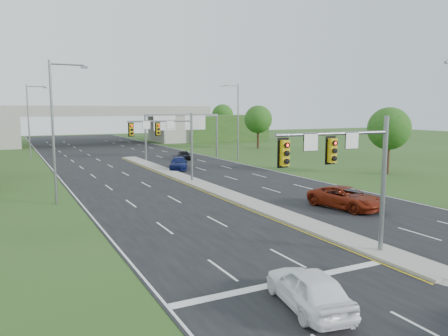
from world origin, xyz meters
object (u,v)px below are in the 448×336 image
Objects in this scene: overpass at (92,128)px; car_far_a at (346,198)px; sign_gantry at (182,124)px; car_far_b at (179,163)px; car_white at (308,288)px; car_far_c at (184,155)px; signal_mast_near at (351,164)px; signal_mast_far at (171,136)px.

car_far_a is at bearing -85.58° from overpass.
car_far_b is (-4.55, -10.53, -4.48)m from sign_gantry.
car_white reaches higher than car_far_c.
overpass reaches higher than signal_mast_near.
car_far_b is (4.40, 9.46, -3.96)m from signal_mast_far.
car_far_c is (9.01, 19.22, -4.05)m from signal_mast_far.
sign_gantry is at bearing 65.89° from signal_mast_far.
overpass is (-6.68, 35.08, -1.69)m from sign_gantry.
signal_mast_near is at bearing -142.26° from car_far_a.
car_far_a is at bearing -126.58° from car_white.
car_far_a reaches higher than car_far_c.
sign_gantry is at bearing 105.67° from car_far_c.
signal_mast_near is 80.11m from overpass.
car_white reaches higher than car_far_b.
car_far_b is at bearing 65.08° from signal_mast_far.
signal_mast_near is 1.82× the size of car_far_c.
signal_mast_near is at bearing -136.09° from car_white.
overpass reaches higher than car_far_a.
car_far_b is at bearing -87.32° from overpass.
signal_mast_near reaches higher than car_far_a.
overpass is 13.79× the size of car_far_a.
car_white is (-7.18, -83.38, -2.76)m from overpass.
car_far_b is at bearing -113.37° from sign_gantry.
signal_mast_far reaches higher than car_white.
car_white is (-4.92, -3.31, -3.94)m from signal_mast_near.
overpass is 71.63m from car_far_a.
signal_mast_far is 0.60× the size of sign_gantry.
sign_gantry is 4.63m from car_far_c.
signal_mast_far is 21.61m from car_far_c.
car_far_a is at bearing -91.85° from sign_gantry.
sign_gantry is at bearing 89.80° from car_far_b.
signal_mast_far is at bearing -92.35° from overpass.
overpass reaches higher than car_far_c.
overpass is at bearing 83.94° from car_far_a.
car_far_b is (9.32, 37.77, -0.03)m from car_white.
car_far_c is at bearing 87.87° from car_far_b.
sign_gantry is 2.56× the size of car_white.
car_white is 38.90m from car_far_b.
car_far_a is at bearing -64.49° from signal_mast_far.
signal_mast_far reaches higher than car_far_a.
car_far_c is at bearing -85.57° from sign_gantry.
signal_mast_far is at bearing -91.76° from car_far_b.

